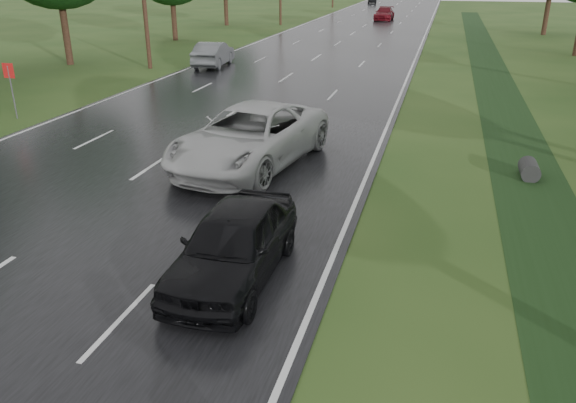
% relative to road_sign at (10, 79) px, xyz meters
% --- Properties ---
extents(road, '(14.00, 180.00, 0.04)m').
position_rel_road_sign_xyz_m(road, '(8.50, 33.00, -1.62)').
color(road, black).
rests_on(road, ground).
extents(edge_stripe_east, '(0.12, 180.00, 0.01)m').
position_rel_road_sign_xyz_m(edge_stripe_east, '(15.25, 33.00, -1.60)').
color(edge_stripe_east, silver).
rests_on(edge_stripe_east, road).
extents(edge_stripe_west, '(0.12, 180.00, 0.01)m').
position_rel_road_sign_xyz_m(edge_stripe_west, '(1.75, 33.00, -1.60)').
color(edge_stripe_west, silver).
rests_on(edge_stripe_west, road).
extents(center_line, '(0.12, 180.00, 0.01)m').
position_rel_road_sign_xyz_m(center_line, '(8.50, 33.00, -1.60)').
color(center_line, silver).
rests_on(center_line, road).
extents(drainage_ditch, '(2.20, 120.00, 0.56)m').
position_rel_road_sign_xyz_m(drainage_ditch, '(20.00, 6.71, -1.61)').
color(drainage_ditch, black).
rests_on(drainage_ditch, ground).
extents(road_sign, '(0.50, 0.06, 2.30)m').
position_rel_road_sign_xyz_m(road_sign, '(0.00, 0.00, 0.00)').
color(road_sign, slate).
rests_on(road_sign, ground).
extents(white_pickup, '(4.17, 7.09, 1.85)m').
position_rel_road_sign_xyz_m(white_pickup, '(11.50, -3.19, -0.68)').
color(white_pickup, silver).
rests_on(white_pickup, road).
extents(dark_sedan, '(1.80, 4.44, 1.51)m').
position_rel_road_sign_xyz_m(dark_sedan, '(13.46, -10.00, -0.85)').
color(dark_sedan, black).
rests_on(dark_sedan, road).
extents(silver_sedan, '(2.07, 4.74, 1.52)m').
position_rel_road_sign_xyz_m(silver_sedan, '(2.96, 14.60, -0.84)').
color(silver_sedan, gray).
rests_on(silver_sedan, road).
extents(far_car_red, '(2.10, 5.10, 1.48)m').
position_rel_road_sign_xyz_m(far_car_red, '(9.76, 51.48, -0.86)').
color(far_car_red, maroon).
rests_on(far_car_red, road).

